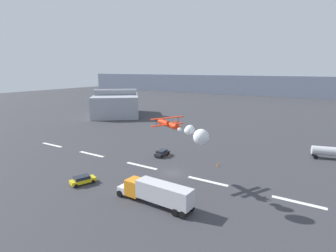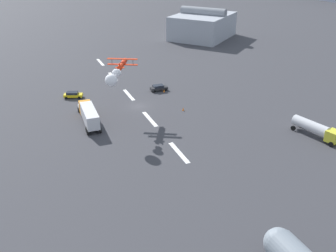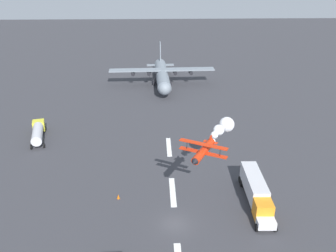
% 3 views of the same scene
% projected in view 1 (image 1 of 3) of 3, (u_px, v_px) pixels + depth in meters
% --- Properties ---
extents(ground_plane, '(440.00, 440.00, 0.00)m').
position_uv_depth(ground_plane, '(172.00, 173.00, 54.75)').
color(ground_plane, '#38383D').
rests_on(ground_plane, ground).
extents(runway_stripe_0, '(8.00, 0.90, 0.01)m').
position_uv_depth(runway_stripe_0, '(52.00, 145.00, 74.85)').
color(runway_stripe_0, white).
rests_on(runway_stripe_0, ground).
extents(runway_stripe_1, '(8.00, 0.90, 0.01)m').
position_uv_depth(runway_stripe_1, '(92.00, 154.00, 66.81)').
color(runway_stripe_1, white).
rests_on(runway_stripe_1, ground).
extents(runway_stripe_2, '(8.00, 0.90, 0.01)m').
position_uv_depth(runway_stripe_2, '(142.00, 166.00, 58.77)').
color(runway_stripe_2, white).
rests_on(runway_stripe_2, ground).
extents(runway_stripe_3, '(8.00, 0.90, 0.01)m').
position_uv_depth(runway_stripe_3, '(208.00, 181.00, 50.73)').
color(runway_stripe_3, white).
rests_on(runway_stripe_3, ground).
extents(runway_stripe_4, '(8.00, 0.90, 0.01)m').
position_uv_depth(runway_stripe_4, '(299.00, 202.00, 42.68)').
color(runway_stripe_4, white).
rests_on(runway_stripe_4, ground).
extents(mountain_ridge_distant, '(396.00, 16.00, 15.40)m').
position_uv_depth(mountain_ridge_distant, '(296.00, 87.00, 201.43)').
color(mountain_ridge_distant, slate).
rests_on(mountain_ridge_distant, ground).
extents(stunt_biplane_red, '(13.49, 9.12, 2.53)m').
position_uv_depth(stunt_biplane_red, '(187.00, 131.00, 43.60)').
color(stunt_biplane_red, red).
extents(semi_truck_orange, '(13.21, 3.26, 3.70)m').
position_uv_depth(semi_truck_orange, '(156.00, 192.00, 41.55)').
color(semi_truck_orange, silver).
rests_on(semi_truck_orange, ground).
extents(fuel_tanker_truck, '(10.07, 4.90, 2.90)m').
position_uv_depth(fuel_tanker_truck, '(336.00, 152.00, 62.56)').
color(fuel_tanker_truck, yellow).
rests_on(fuel_tanker_truck, ground).
extents(followme_car_yellow, '(3.26, 4.84, 1.52)m').
position_uv_depth(followme_car_yellow, '(83.00, 180.00, 49.38)').
color(followme_car_yellow, yellow).
rests_on(followme_car_yellow, ground).
extents(airport_staff_sedan, '(2.04, 4.38, 1.52)m').
position_uv_depth(airport_staff_sedan, '(162.00, 153.00, 65.24)').
color(airport_staff_sedan, '#262628').
rests_on(airport_staff_sedan, ground).
extents(hangar_building, '(31.14, 31.94, 11.86)m').
position_uv_depth(hangar_building, '(116.00, 105.00, 121.83)').
color(hangar_building, '#9EA3AD').
rests_on(hangar_building, ground).
extents(traffic_cone_near, '(0.44, 0.44, 0.75)m').
position_uv_depth(traffic_cone_near, '(169.00, 155.00, 65.29)').
color(traffic_cone_near, orange).
rests_on(traffic_cone_near, ground).
extents(traffic_cone_far, '(0.44, 0.44, 0.75)m').
position_uv_depth(traffic_cone_far, '(218.00, 164.00, 58.51)').
color(traffic_cone_far, orange).
rests_on(traffic_cone_far, ground).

